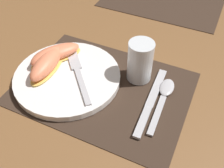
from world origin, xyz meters
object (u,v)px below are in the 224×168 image
object	(u,v)px
fork	(78,71)
citrus_wedge_2	(47,64)
spoon	(164,94)
citrus_wedge_0	(56,53)
knife	(151,102)
plate	(67,77)
juice_glass	(140,63)
citrus_wedge_1	(48,57)

from	to	relation	value
fork	citrus_wedge_2	distance (m)	0.08
spoon	fork	bearing A→B (deg)	-172.04
fork	citrus_wedge_0	bearing A→B (deg)	161.35
fork	citrus_wedge_2	bearing A→B (deg)	-162.39
knife	citrus_wedge_2	xyz separation A→B (m)	(-0.27, -0.02, 0.03)
plate	citrus_wedge_0	bearing A→B (deg)	142.08
knife	citrus_wedge_2	size ratio (longest dim) A/B	1.58
plate	juice_glass	distance (m)	0.18
citrus_wedge_1	plate	bearing A→B (deg)	-18.90
citrus_wedge_1	citrus_wedge_2	distance (m)	0.03
juice_glass	citrus_wedge_2	world-z (taller)	juice_glass
plate	citrus_wedge_1	bearing A→B (deg)	161.10
spoon	citrus_wedge_0	bearing A→B (deg)	-179.24
fork	citrus_wedge_2	world-z (taller)	citrus_wedge_2
citrus_wedge_2	juice_glass	bearing A→B (deg)	22.39
knife	citrus_wedge_0	distance (m)	0.28
spoon	citrus_wedge_0	world-z (taller)	citrus_wedge_0
citrus_wedge_0	citrus_wedge_2	world-z (taller)	citrus_wedge_2
spoon	plate	bearing A→B (deg)	-168.08
spoon	citrus_wedge_2	xyz separation A→B (m)	(-0.29, -0.05, 0.03)
juice_glass	knife	bearing A→B (deg)	-51.19
plate	citrus_wedge_2	world-z (taller)	citrus_wedge_2
knife	citrus_wedge_1	world-z (taller)	citrus_wedge_1
plate	spoon	bearing A→B (deg)	11.92
plate	citrus_wedge_1	xyz separation A→B (m)	(-0.07, 0.02, 0.02)
fork	citrus_wedge_0	distance (m)	0.08
plate	fork	xyz separation A→B (m)	(0.02, 0.02, 0.01)
knife	plate	bearing A→B (deg)	-176.29
spoon	citrus_wedge_1	distance (m)	0.31
citrus_wedge_1	spoon	bearing A→B (deg)	4.99
spoon	citrus_wedge_1	world-z (taller)	citrus_wedge_1
knife	fork	xyz separation A→B (m)	(-0.19, 0.01, 0.02)
plate	citrus_wedge_2	xyz separation A→B (m)	(-0.05, -0.00, 0.02)
citrus_wedge_0	citrus_wedge_2	distance (m)	0.05
juice_glass	citrus_wedge_0	size ratio (longest dim) A/B	0.76
knife	citrus_wedge_2	bearing A→B (deg)	-176.24
fork	citrus_wedge_2	size ratio (longest dim) A/B	1.15
juice_glass	citrus_wedge_1	size ratio (longest dim) A/B	0.91
citrus_wedge_2	knife	bearing A→B (deg)	3.76
plate	juice_glass	size ratio (longest dim) A/B	2.53
fork	citrus_wedge_1	world-z (taller)	citrus_wedge_1
citrus_wedge_1	citrus_wedge_2	size ratio (longest dim) A/B	0.83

